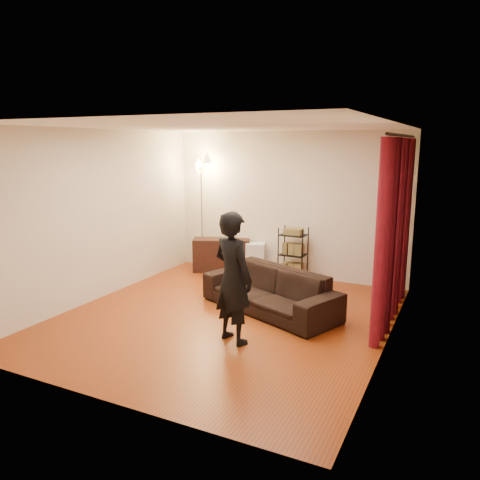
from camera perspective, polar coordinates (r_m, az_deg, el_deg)
The scene contains 14 objects.
floor at distance 6.88m, azimuth -1.87°, elevation -9.40°, with size 5.00×5.00×0.00m, color #85360E.
ceiling at distance 6.42m, azimuth -2.03°, elevation 13.70°, with size 5.00×5.00×0.00m, color white.
wall_back at distance 8.78m, azimuth 5.74°, elevation 4.28°, with size 5.00×5.00×0.00m, color beige.
wall_front at distance 4.51m, azimuth -17.01°, elevation -3.26°, with size 5.00×5.00×0.00m, color beige.
wall_left at distance 7.81m, azimuth -16.71°, elevation 2.93°, with size 5.00×5.00×0.00m, color beige.
wall_right at distance 5.83m, azimuth 18.00°, elevation -0.01°, with size 5.00×5.00×0.00m, color beige.
curtain_rod at distance 6.85m, azimuth 19.22°, elevation 11.95°, with size 0.04×0.04×2.65m, color black.
curtain at distance 6.95m, azimuth 18.33°, elevation 1.16°, with size 0.22×2.65×2.55m, color maroon, non-canonical shape.
sofa at distance 7.04m, azimuth 3.64°, elevation -6.16°, with size 2.19×0.85×0.64m, color black.
person at distance 5.83m, azimuth -0.86°, elevation -4.62°, with size 0.61×0.40×1.67m, color black.
media_cabinet at distance 9.22m, azimuth -2.24°, elevation -1.82°, with size 1.10×0.41×0.64m, color black.
storage_boxes at distance 9.01m, azimuth 1.79°, elevation -2.26°, with size 0.37×0.29×0.61m, color beige, non-canonical shape.
wire_shelf at distance 8.52m, azimuth 6.48°, elevation -1.78°, with size 0.45×0.32×1.00m, color black, non-canonical shape.
floor_lamp at distance 9.26m, azimuth -4.70°, elevation 3.21°, with size 0.40×0.40×2.23m, color silver, non-canonical shape.
Camera 1 is at (3.01, -5.67, 2.47)m, focal length 35.00 mm.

